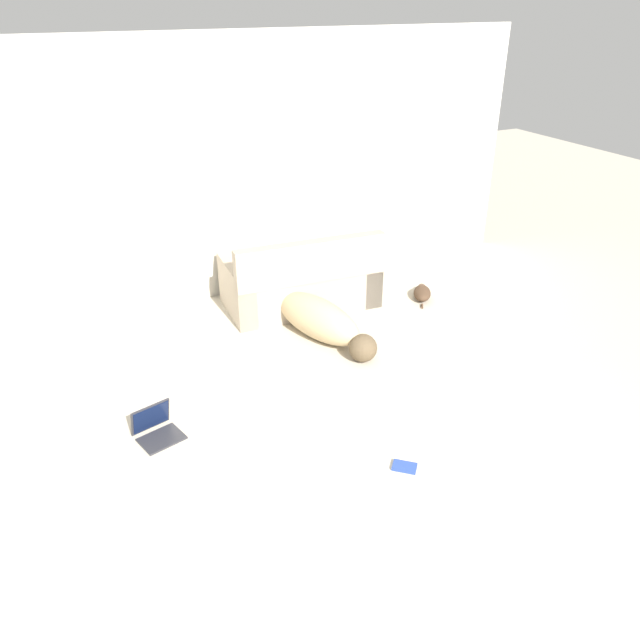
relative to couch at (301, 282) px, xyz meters
The scene contains 7 objects.
ground_plane 3.40m from the couch, 105.36° to the right, with size 20.00×20.00×0.00m, color #BCB29E.
wall_back 1.57m from the couch, 143.49° to the left, with size 7.92×0.06×2.77m.
couch is the anchor object (origin of this frame).
dog 0.80m from the couch, 99.71° to the right, with size 0.68×1.59×0.41m.
cat 1.39m from the couch, 19.44° to the right, with size 0.35×0.46×0.14m.
laptop_open 2.55m from the couch, 141.24° to the right, with size 0.39×0.38×0.25m.
book_blue 2.83m from the couch, 99.05° to the right, with size 0.20×0.20×0.02m.
Camera 1 is at (-1.65, -2.41, 3.09)m, focal length 35.00 mm.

